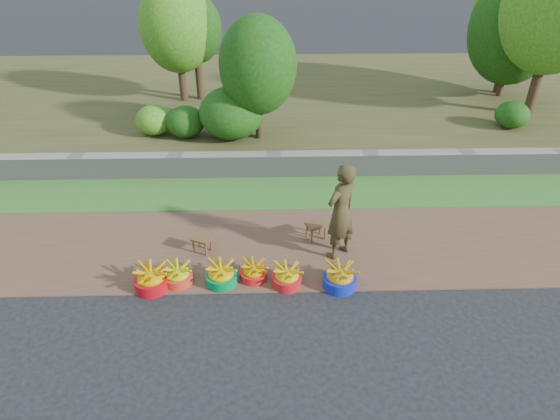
{
  "coord_description": "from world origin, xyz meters",
  "views": [
    {
      "loc": [
        -0.1,
        -5.64,
        4.96
      ],
      "look_at": [
        0.08,
        1.3,
        0.75
      ],
      "focal_mm": 30.0,
      "sensor_mm": 36.0,
      "label": 1
    }
  ],
  "objects_px": {
    "basin_a": "(151,279)",
    "vendor_woman": "(341,212)",
    "basin_b": "(178,275)",
    "basin_e": "(287,277)",
    "basin_d": "(254,272)",
    "basin_f": "(340,277)",
    "stool_left": "(202,240)",
    "stool_right": "(316,227)",
    "basin_c": "(221,275)"
  },
  "relations": [
    {
      "from": "basin_d",
      "to": "stool_left",
      "type": "relative_size",
      "value": 1.1
    },
    {
      "from": "basin_c",
      "to": "stool_left",
      "type": "relative_size",
      "value": 1.26
    },
    {
      "from": "basin_e",
      "to": "basin_d",
      "type": "bearing_deg",
      "value": 163.67
    },
    {
      "from": "basin_c",
      "to": "stool_right",
      "type": "xyz_separation_m",
      "value": [
        1.64,
        1.23,
        0.1
      ]
    },
    {
      "from": "basin_a",
      "to": "basin_f",
      "type": "bearing_deg",
      "value": -0.71
    },
    {
      "from": "basin_d",
      "to": "stool_right",
      "type": "xyz_separation_m",
      "value": [
        1.13,
        1.13,
        0.12
      ]
    },
    {
      "from": "basin_d",
      "to": "basin_e",
      "type": "xyz_separation_m",
      "value": [
        0.54,
        -0.16,
        0.01
      ]
    },
    {
      "from": "basin_a",
      "to": "basin_e",
      "type": "distance_m",
      "value": 2.15
    },
    {
      "from": "vendor_woman",
      "to": "basin_b",
      "type": "bearing_deg",
      "value": -27.01
    },
    {
      "from": "basin_e",
      "to": "stool_right",
      "type": "xyz_separation_m",
      "value": [
        0.59,
        1.28,
        0.11
      ]
    },
    {
      "from": "basin_c",
      "to": "stool_left",
      "type": "distance_m",
      "value": 0.96
    },
    {
      "from": "basin_d",
      "to": "stool_right",
      "type": "height_order",
      "value": "stool_right"
    },
    {
      "from": "basin_d",
      "to": "stool_left",
      "type": "distance_m",
      "value": 1.21
    },
    {
      "from": "basin_e",
      "to": "vendor_woman",
      "type": "bearing_deg",
      "value": 40.23
    },
    {
      "from": "basin_a",
      "to": "vendor_woman",
      "type": "bearing_deg",
      "value": 14.69
    },
    {
      "from": "basin_b",
      "to": "basin_c",
      "type": "height_order",
      "value": "basin_c"
    },
    {
      "from": "basin_b",
      "to": "vendor_woman",
      "type": "relative_size",
      "value": 0.27
    },
    {
      "from": "basin_b",
      "to": "basin_e",
      "type": "relative_size",
      "value": 0.98
    },
    {
      "from": "basin_a",
      "to": "basin_f",
      "type": "height_order",
      "value": "basin_a"
    },
    {
      "from": "basin_b",
      "to": "basin_c",
      "type": "distance_m",
      "value": 0.7
    },
    {
      "from": "stool_left",
      "to": "stool_right",
      "type": "height_order",
      "value": "stool_right"
    },
    {
      "from": "basin_d",
      "to": "stool_right",
      "type": "relative_size",
      "value": 1.02
    },
    {
      "from": "basin_e",
      "to": "stool_right",
      "type": "bearing_deg",
      "value": 65.38
    },
    {
      "from": "basin_b",
      "to": "basin_c",
      "type": "relative_size",
      "value": 0.93
    },
    {
      "from": "basin_d",
      "to": "basin_f",
      "type": "relative_size",
      "value": 0.83
    },
    {
      "from": "basin_f",
      "to": "vendor_woman",
      "type": "bearing_deg",
      "value": 84.41
    },
    {
      "from": "basin_f",
      "to": "stool_right",
      "type": "height_order",
      "value": "basin_f"
    },
    {
      "from": "basin_e",
      "to": "vendor_woman",
      "type": "xyz_separation_m",
      "value": [
        0.93,
        0.78,
        0.73
      ]
    },
    {
      "from": "basin_e",
      "to": "basin_c",
      "type": "bearing_deg",
      "value": 176.8
    },
    {
      "from": "basin_a",
      "to": "basin_e",
      "type": "xyz_separation_m",
      "value": [
        2.15,
        0.02,
        -0.02
      ]
    },
    {
      "from": "basin_f",
      "to": "stool_right",
      "type": "bearing_deg",
      "value": 100.74
    },
    {
      "from": "basin_e",
      "to": "vendor_woman",
      "type": "height_order",
      "value": "vendor_woman"
    },
    {
      "from": "basin_e",
      "to": "basin_f",
      "type": "bearing_deg",
      "value": -4.11
    },
    {
      "from": "basin_c",
      "to": "basin_f",
      "type": "relative_size",
      "value": 0.95
    },
    {
      "from": "basin_a",
      "to": "stool_right",
      "type": "distance_m",
      "value": 3.04
    },
    {
      "from": "basin_b",
      "to": "basin_d",
      "type": "bearing_deg",
      "value": 3.12
    },
    {
      "from": "stool_left",
      "to": "vendor_woman",
      "type": "distance_m",
      "value": 2.48
    },
    {
      "from": "basin_a",
      "to": "basin_d",
      "type": "bearing_deg",
      "value": 6.4
    },
    {
      "from": "basin_c",
      "to": "vendor_woman",
      "type": "relative_size",
      "value": 0.3
    },
    {
      "from": "basin_e",
      "to": "stool_left",
      "type": "distance_m",
      "value": 1.73
    },
    {
      "from": "basin_b",
      "to": "basin_d",
      "type": "xyz_separation_m",
      "value": [
        1.22,
        0.07,
        -0.01
      ]
    },
    {
      "from": "basin_d",
      "to": "basin_a",
      "type": "bearing_deg",
      "value": -173.6
    },
    {
      "from": "basin_c",
      "to": "vendor_woman",
      "type": "xyz_separation_m",
      "value": [
        1.98,
        0.73,
        0.72
      ]
    },
    {
      "from": "basin_c",
      "to": "basin_e",
      "type": "distance_m",
      "value": 1.06
    },
    {
      "from": "basin_b",
      "to": "vendor_woman",
      "type": "bearing_deg",
      "value": 14.49
    },
    {
      "from": "basin_a",
      "to": "basin_b",
      "type": "distance_m",
      "value": 0.42
    },
    {
      "from": "basin_a",
      "to": "stool_right",
      "type": "bearing_deg",
      "value": 25.51
    },
    {
      "from": "basin_d",
      "to": "basin_e",
      "type": "bearing_deg",
      "value": -16.33
    },
    {
      "from": "vendor_woman",
      "to": "stool_left",
      "type": "bearing_deg",
      "value": -44.93
    },
    {
      "from": "basin_a",
      "to": "vendor_woman",
      "type": "relative_size",
      "value": 0.32
    }
  ]
}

